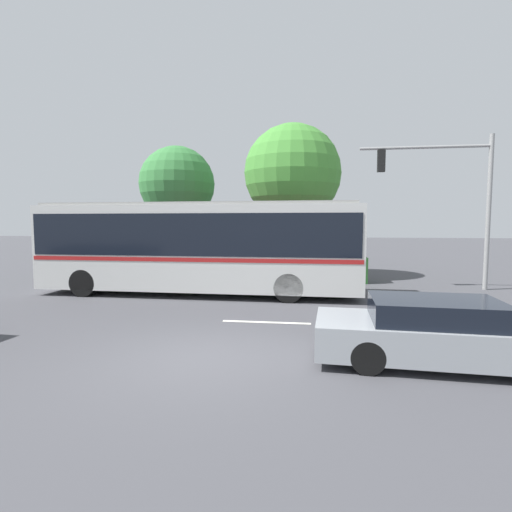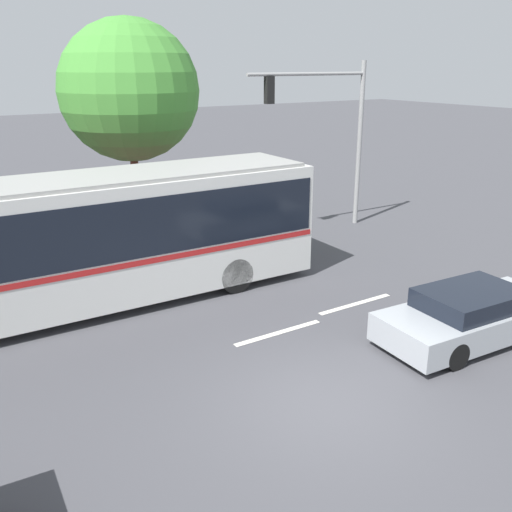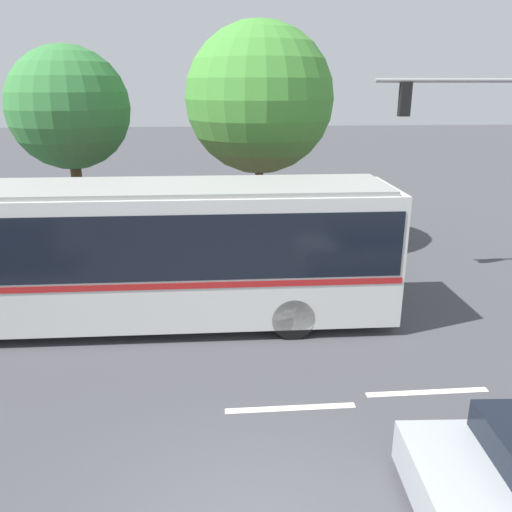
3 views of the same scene
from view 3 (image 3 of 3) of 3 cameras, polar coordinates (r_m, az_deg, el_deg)
city_bus at (r=12.59m, az=-12.33°, el=1.05°), size 12.01×2.78×3.43m
traffic_light_pole at (r=16.66m, az=25.32°, el=11.38°), size 5.17×0.24×6.20m
flowering_hedge at (r=16.51m, az=-4.11°, el=1.67°), size 9.78×1.22×1.77m
street_tree_left at (r=19.39m, az=-20.03°, el=15.09°), size 4.15×4.15×6.94m
street_tree_centre at (r=17.58m, az=0.37°, el=17.03°), size 4.84×4.84×7.62m
lane_stripe_near at (r=9.82m, az=3.86°, el=-16.49°), size 2.40×0.16×0.01m
lane_stripe_mid at (r=10.75m, az=18.46°, el=-14.14°), size 2.40×0.16×0.01m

